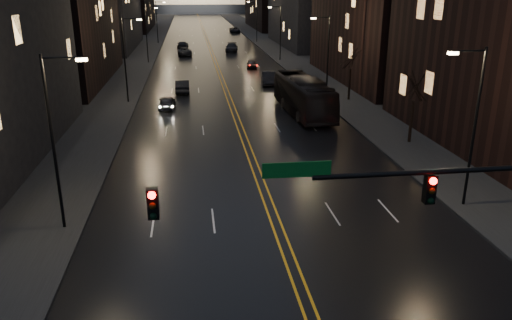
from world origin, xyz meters
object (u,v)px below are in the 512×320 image
object	(u,v)px
traffic_signal	(495,199)
bus	(303,96)
oncoming_car_b	(182,86)
receding_car_a	(269,78)
oncoming_car_a	(167,102)

from	to	relation	value
traffic_signal	bus	bearing A→B (deg)	88.60
bus	oncoming_car_b	size ratio (longest dim) A/B	2.81
receding_car_a	traffic_signal	bearing A→B (deg)	-83.66
bus	traffic_signal	bearing A→B (deg)	-94.44
bus	oncoming_car_a	distance (m)	14.00
traffic_signal	oncoming_car_a	world-z (taller)	traffic_signal
traffic_signal	receding_car_a	xyz separation A→B (m)	(-0.11, 48.79, -4.29)
traffic_signal	receding_car_a	distance (m)	48.98
oncoming_car_b	oncoming_car_a	bearing A→B (deg)	79.45
oncoming_car_a	oncoming_car_b	world-z (taller)	oncoming_car_b
oncoming_car_a	oncoming_car_b	bearing A→B (deg)	-98.68
oncoming_car_a	bus	bearing A→B (deg)	165.80
oncoming_car_a	oncoming_car_b	size ratio (longest dim) A/B	0.87
traffic_signal	oncoming_car_b	distance (m)	46.63
oncoming_car_b	receding_car_a	bearing A→B (deg)	-161.64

